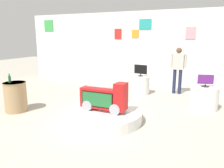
{
  "coord_description": "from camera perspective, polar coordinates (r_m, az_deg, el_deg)",
  "views": [
    {
      "loc": [
        2.14,
        -4.43,
        1.99
      ],
      "look_at": [
        0.07,
        0.91,
        0.76
      ],
      "focal_mm": 33.94,
      "sensor_mm": 36.0,
      "label": 1
    }
  ],
  "objects": [
    {
      "name": "back_wall_display",
      "position": [
        9.52,
        8.23,
        9.54
      ],
      "size": [
        11.46,
        0.13,
        3.15
      ],
      "color": "silver",
      "rests_on": "ground"
    },
    {
      "name": "display_pedestal_center_rear",
      "position": [
        7.81,
        7.59,
        -0.26
      ],
      "size": [
        0.67,
        0.67,
        0.66
      ],
      "primitive_type": "cylinder",
      "color": "silver",
      "rests_on": "ground"
    },
    {
      "name": "shopper_browsing_near_truck",
      "position": [
        8.03,
        17.36,
        4.4
      ],
      "size": [
        0.56,
        0.22,
        1.68
      ],
      "color": "#1E233F",
      "rests_on": "ground"
    },
    {
      "name": "novelty_firetruck_tv",
      "position": [
        5.12,
        -2.08,
        -4.07
      ],
      "size": [
        1.16,
        0.44,
        0.73
      ],
      "color": "gray",
      "rests_on": "main_display_pedestal"
    },
    {
      "name": "bottle_on_side_table",
      "position": [
        6.35,
        -25.87,
        1.21
      ],
      "size": [
        0.07,
        0.07,
        0.25
      ],
      "color": "#195926",
      "rests_on": "side_table_round"
    },
    {
      "name": "display_pedestal_left_rear",
      "position": [
        6.62,
        23.54,
        -3.45
      ],
      "size": [
        0.76,
        0.76,
        0.66
      ],
      "primitive_type": "cylinder",
      "color": "silver",
      "rests_on": "ground"
    },
    {
      "name": "ground_plane",
      "position": [
        5.31,
        -4.32,
        -9.92
      ],
      "size": [
        30.0,
        30.0,
        0.0
      ],
      "primitive_type": "plane",
      "color": "#A8A091"
    },
    {
      "name": "side_table_round",
      "position": [
        6.44,
        -24.54,
        -3.12
      ],
      "size": [
        0.61,
        0.61,
        0.82
      ],
      "color": "#9E7F56",
      "rests_on": "ground"
    },
    {
      "name": "main_display_pedestal",
      "position": [
        5.27,
        -2.22,
        -8.52
      ],
      "size": [
        1.88,
        1.88,
        0.26
      ],
      "primitive_type": "cylinder",
      "color": "silver",
      "rests_on": "ground"
    },
    {
      "name": "tv_on_left_rear",
      "position": [
        6.5,
        23.92,
        0.95
      ],
      "size": [
        0.46,
        0.21,
        0.36
      ],
      "color": "black",
      "rests_on": "display_pedestal_left_rear"
    },
    {
      "name": "tv_on_center_rear",
      "position": [
        7.71,
        7.7,
        3.79
      ],
      "size": [
        0.49,
        0.18,
        0.41
      ],
      "color": "black",
      "rests_on": "display_pedestal_center_rear"
    }
  ]
}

